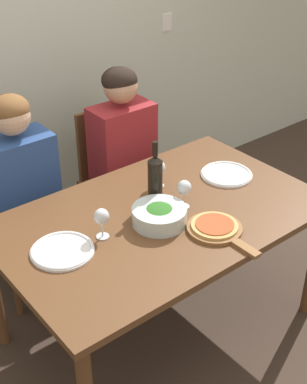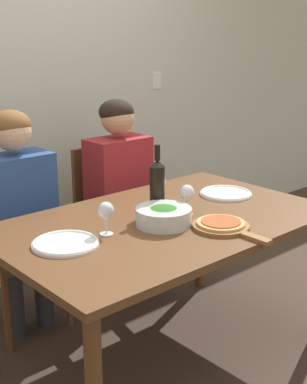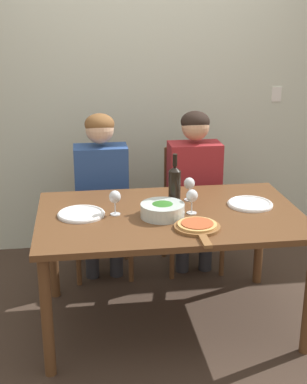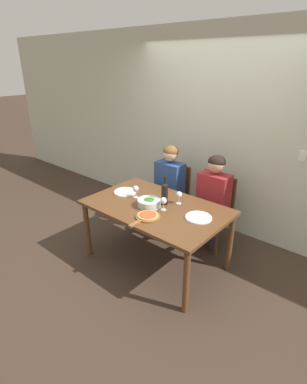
# 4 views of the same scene
# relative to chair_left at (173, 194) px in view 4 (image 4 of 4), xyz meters

# --- Properties ---
(ground_plane) EXTENTS (40.00, 40.00, 0.00)m
(ground_plane) POSITION_rel_chair_left_xyz_m (0.38, -0.84, -0.49)
(ground_plane) COLOR #3D2D23
(back_wall) EXTENTS (10.00, 0.06, 2.70)m
(back_wall) POSITION_rel_chair_left_xyz_m (0.38, 0.46, 0.86)
(back_wall) COLOR beige
(back_wall) RESTS_ON ground
(dining_table) EXTENTS (1.58, 0.99, 0.75)m
(dining_table) POSITION_rel_chair_left_xyz_m (0.38, -0.84, 0.17)
(dining_table) COLOR brown
(dining_table) RESTS_ON ground
(chair_left) EXTENTS (0.42, 0.42, 0.91)m
(chair_left) POSITION_rel_chair_left_xyz_m (0.00, 0.00, 0.00)
(chair_left) COLOR brown
(chair_left) RESTS_ON ground
(chair_right) EXTENTS (0.42, 0.42, 0.91)m
(chair_right) POSITION_rel_chair_left_xyz_m (0.68, 0.00, 0.00)
(chair_right) COLOR brown
(chair_right) RESTS_ON ground
(person_woman) EXTENTS (0.47, 0.51, 1.22)m
(person_woman) POSITION_rel_chair_left_xyz_m (-0.00, -0.11, 0.24)
(person_woman) COLOR #28282D
(person_woman) RESTS_ON ground
(person_man) EXTENTS (0.47, 0.51, 1.22)m
(person_man) POSITION_rel_chair_left_xyz_m (0.68, -0.11, 0.24)
(person_man) COLOR #28282D
(person_man) RESTS_ON ground
(wine_bottle) EXTENTS (0.07, 0.07, 0.34)m
(wine_bottle) POSITION_rel_chair_left_xyz_m (0.42, -0.74, 0.39)
(wine_bottle) COLOR black
(wine_bottle) RESTS_ON dining_table
(broccoli_bowl) EXTENTS (0.26, 0.26, 0.09)m
(broccoli_bowl) POSITION_rel_chair_left_xyz_m (0.32, -0.89, 0.30)
(broccoli_bowl) COLOR silver
(broccoli_bowl) RESTS_ON dining_table
(dinner_plate_left) EXTENTS (0.28, 0.28, 0.02)m
(dinner_plate_left) POSITION_rel_chair_left_xyz_m (-0.15, -0.80, 0.26)
(dinner_plate_left) COLOR white
(dinner_plate_left) RESTS_ON dining_table
(dinner_plate_right) EXTENTS (0.28, 0.28, 0.02)m
(dinner_plate_right) POSITION_rel_chair_left_xyz_m (0.90, -0.77, 0.26)
(dinner_plate_right) COLOR white
(dinner_plate_right) RESTS_ON dining_table
(pizza_on_board) EXTENTS (0.26, 0.40, 0.04)m
(pizza_on_board) POSITION_rel_chair_left_xyz_m (0.49, -1.11, 0.27)
(pizza_on_board) COLOR brown
(pizza_on_board) RESTS_ON dining_table
(wine_glass_left) EXTENTS (0.07, 0.07, 0.15)m
(wine_glass_left) POSITION_rel_chair_left_xyz_m (0.05, -0.82, 0.36)
(wine_glass_left) COLOR silver
(wine_glass_left) RESTS_ON dining_table
(wine_glass_right) EXTENTS (0.07, 0.07, 0.15)m
(wine_glass_right) POSITION_rel_chair_left_xyz_m (0.54, -0.62, 0.36)
(wine_glass_right) COLOR silver
(wine_glass_right) RESTS_ON dining_table
(wine_glass_centre) EXTENTS (0.07, 0.07, 0.15)m
(wine_glass_centre) POSITION_rel_chair_left_xyz_m (0.50, -0.86, 0.36)
(wine_glass_centre) COLOR silver
(wine_glass_centre) RESTS_ON dining_table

